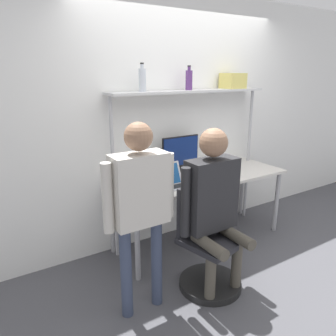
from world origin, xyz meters
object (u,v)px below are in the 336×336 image
(laptop, at_px, (168,181))
(office_chair, at_px, (207,256))
(bottle_clear, at_px, (142,80))
(storage_box, at_px, (233,81))
(person_standing, at_px, (140,198))
(person_seated, at_px, (214,198))
(monitor, at_px, (181,154))
(cell_phone, at_px, (193,181))
(bottle_purple, at_px, (189,80))

(laptop, height_order, office_chair, laptop)
(bottle_clear, distance_m, storage_box, 1.18)
(person_standing, relative_size, bottle_clear, 5.70)
(person_seated, bearing_deg, monitor, 71.88)
(office_chair, xyz_separation_m, storage_box, (1.04, 0.91, 1.48))
(monitor, height_order, storage_box, storage_box)
(monitor, bearing_deg, storage_box, 0.13)
(office_chair, bearing_deg, cell_phone, 65.75)
(monitor, xyz_separation_m, storage_box, (0.72, 0.00, 0.77))
(cell_phone, distance_m, office_chair, 0.82)
(person_standing, height_order, bottle_clear, bottle_clear)
(cell_phone, height_order, person_standing, person_standing)
(person_seated, bearing_deg, office_chair, 102.06)
(monitor, height_order, person_seated, person_seated)
(bottle_purple, height_order, bottle_clear, bottle_clear)
(laptop, distance_m, storage_box, 1.45)
(person_standing, xyz_separation_m, bottle_purple, (1.06, 0.87, 0.82))
(bottle_purple, xyz_separation_m, storage_box, (0.62, 0.00, -0.02))
(laptop, height_order, bottle_purple, bottle_purple)
(laptop, distance_m, cell_phone, 0.31)
(cell_phone, bearing_deg, laptop, 178.27)
(bottle_purple, bearing_deg, monitor, -179.06)
(monitor, distance_m, bottle_purple, 0.80)
(monitor, xyz_separation_m, person_seated, (-0.31, -0.95, -0.14))
(person_seated, relative_size, bottle_clear, 5.35)
(monitor, xyz_separation_m, person_standing, (-0.96, -0.87, -0.02))
(office_chair, xyz_separation_m, bottle_clear, (-0.14, 0.91, 1.51))
(monitor, bearing_deg, office_chair, -109.40)
(laptop, height_order, cell_phone, laptop)
(laptop, height_order, person_seated, person_seated)
(office_chair, distance_m, person_standing, 0.94)
(office_chair, bearing_deg, storage_box, 41.09)
(office_chair, xyz_separation_m, person_seated, (0.01, -0.04, 0.57))
(bottle_purple, xyz_separation_m, bottle_clear, (-0.55, 0.00, 0.01))
(laptop, height_order, bottle_clear, bottle_clear)
(person_seated, relative_size, bottle_purple, 5.77)
(laptop, distance_m, bottle_clear, 1.01)
(monitor, height_order, cell_phone, monitor)
(cell_phone, height_order, bottle_clear, bottle_clear)
(cell_phone, bearing_deg, bottle_purple, 64.51)
(bottle_purple, bearing_deg, storage_box, 0.00)
(storage_box, bearing_deg, bottle_purple, 180.00)
(laptop, xyz_separation_m, cell_phone, (0.30, -0.01, -0.06))
(storage_box, bearing_deg, cell_phone, -158.31)
(laptop, xyz_separation_m, storage_box, (1.07, 0.30, 0.93))
(monitor, relative_size, office_chair, 0.50)
(bottle_clear, bearing_deg, office_chair, -81.30)
(cell_phone, distance_m, person_standing, 1.09)
(office_chair, relative_size, bottle_clear, 3.46)
(bottle_purple, height_order, storage_box, bottle_purple)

